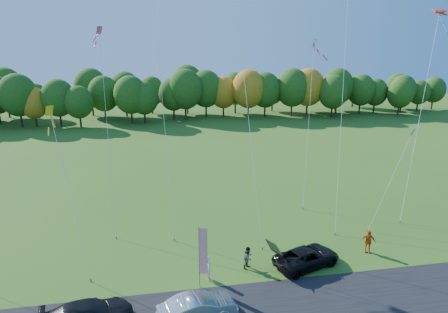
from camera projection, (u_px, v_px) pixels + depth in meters
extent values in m
plane|color=#2D5717|center=(239.00, 276.00, 28.11)|extent=(160.00, 160.00, 0.00)
cube|color=black|center=(252.00, 313.00, 24.34)|extent=(90.00, 6.00, 0.01)
imported|color=black|center=(307.00, 257.00, 29.16)|extent=(5.55, 3.86, 1.41)
imported|color=silver|center=(198.00, 308.00, 23.60)|extent=(4.93, 2.72, 1.54)
imported|color=silver|center=(208.00, 268.00, 27.45)|extent=(0.52, 0.71, 1.82)
imported|color=gray|center=(248.00, 257.00, 28.86)|extent=(1.01, 1.01, 1.65)
imported|color=#D55914|center=(368.00, 241.00, 30.94)|extent=(1.17, 0.91, 1.86)
cylinder|color=#999999|center=(199.00, 257.00, 26.25)|extent=(0.06, 0.06, 4.47)
cube|color=red|center=(203.00, 251.00, 26.11)|extent=(0.55, 0.16, 3.36)
cube|color=navy|center=(203.00, 234.00, 25.78)|extent=(0.55, 0.15, 0.87)
cylinder|color=#4C3F33|center=(174.00, 240.00, 32.86)|extent=(0.08, 0.08, 0.20)
cylinder|color=#4C3F33|center=(335.00, 234.00, 33.86)|extent=(0.08, 0.08, 0.20)
cylinder|color=#4C3F33|center=(262.00, 248.00, 31.53)|extent=(0.08, 0.08, 0.20)
cylinder|color=#4C3F33|center=(400.00, 222.00, 36.03)|extent=(0.08, 0.08, 0.20)
cube|color=red|center=(440.00, 12.00, 38.48)|extent=(3.35, 1.16, 1.27)
cylinder|color=#4C3F33|center=(91.00, 280.00, 27.40)|extent=(0.08, 0.08, 0.20)
cube|color=gold|center=(49.00, 111.00, 28.06)|extent=(1.19, 1.19, 1.41)
cylinder|color=#4C3F33|center=(303.00, 208.00, 38.85)|extent=(0.08, 0.08, 0.20)
cube|color=white|center=(314.00, 43.00, 40.28)|extent=(1.46, 1.46, 1.74)
cylinder|color=#4C3F33|center=(116.00, 238.00, 33.21)|extent=(0.08, 0.08, 0.20)
cube|color=#D1456E|center=(99.00, 30.00, 35.46)|extent=(1.18, 1.18, 1.40)
cylinder|color=#4C3F33|center=(368.00, 231.00, 34.39)|extent=(0.08, 0.08, 0.20)
cube|color=#2C0ECC|center=(413.00, 132.00, 35.25)|extent=(0.98, 0.98, 1.15)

